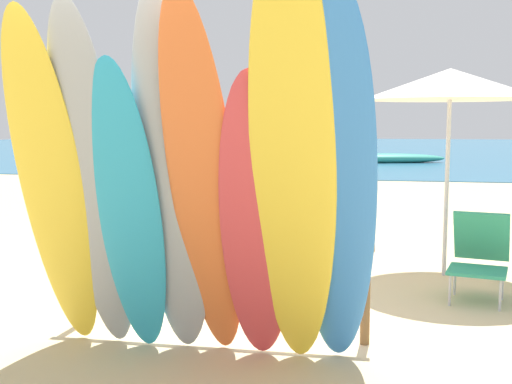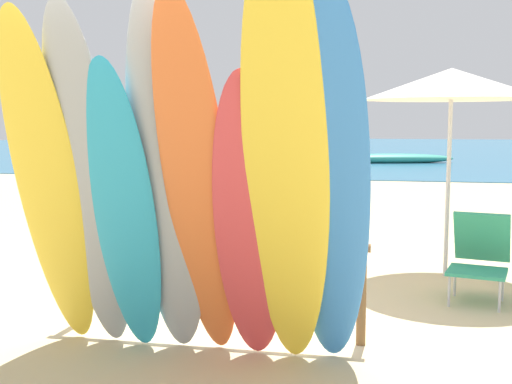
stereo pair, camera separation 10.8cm
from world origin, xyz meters
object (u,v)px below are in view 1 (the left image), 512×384
(surfboard_blue_7, at_px, (336,189))
(beach_umbrella, at_px, (450,84))
(surfboard_rack, at_px, (215,262))
(beachgoer_near_rack, at_px, (229,157))
(surfboard_grey_3, at_px, (173,180))
(surfboard_orange_4, at_px, (203,186))
(distant_boat, at_px, (382,159))
(beach_chair_red, at_px, (479,253))
(surfboard_grey_1, at_px, (94,186))
(surfboard_teal_2, at_px, (129,212))
(surfboard_yellow_0, at_px, (53,188))
(beachgoer_by_water, at_px, (228,175))
(surfboard_red_5, at_px, (256,224))
(surfboard_yellow_6, at_px, (293,169))

(surfboard_blue_7, xyz_separation_m, beach_umbrella, (0.98, 2.98, 0.79))
(surfboard_rack, xyz_separation_m, beachgoer_near_rack, (-1.83, 8.34, 0.30))
(surfboard_grey_3, xyz_separation_m, surfboard_orange_4, (0.22, -0.06, -0.03))
(distant_boat, bearing_deg, beach_chair_red, -87.87)
(surfboard_grey_1, relative_size, surfboard_teal_2, 1.18)
(surfboard_yellow_0, xyz_separation_m, beachgoer_by_water, (0.36, 3.67, -0.21))
(surfboard_grey_1, relative_size, surfboard_red_5, 1.23)
(surfboard_orange_4, height_order, beach_chair_red, surfboard_orange_4)
(surfboard_yellow_0, distance_m, surfboard_red_5, 1.43)
(beachgoer_near_rack, distance_m, beach_umbrella, 7.23)
(beach_chair_red, xyz_separation_m, distant_boat, (-0.70, 18.88, -0.25))
(surfboard_rack, xyz_separation_m, surfboard_grey_1, (-0.68, -0.63, 0.64))
(surfboard_teal_2, relative_size, surfboard_red_5, 1.04)
(surfboard_yellow_6, height_order, surfboard_blue_7, surfboard_yellow_6)
(surfboard_yellow_6, xyz_separation_m, beach_umbrella, (1.24, 3.07, 0.66))
(surfboard_red_5, height_order, beach_umbrella, beach_umbrella)
(surfboard_grey_3, height_order, surfboard_orange_4, surfboard_grey_3)
(surfboard_grey_3, height_order, surfboard_yellow_6, surfboard_yellow_6)
(surfboard_rack, distance_m, surfboard_blue_7, 1.35)
(surfboard_orange_4, relative_size, distant_boat, 0.51)
(surfboard_yellow_6, bearing_deg, surfboard_grey_3, 167.34)
(surfboard_grey_1, bearing_deg, surfboard_blue_7, -2.03)
(surfboard_grey_1, xyz_separation_m, beach_chair_red, (2.83, 2.08, -0.78))
(surfboard_grey_1, bearing_deg, surfboard_red_5, 0.21)
(beachgoer_by_water, bearing_deg, surfboard_red_5, 141.29)
(surfboard_orange_4, height_order, beachgoer_near_rack, surfboard_orange_4)
(surfboard_yellow_0, distance_m, distant_boat, 21.13)
(surfboard_grey_3, distance_m, beachgoer_by_water, 3.68)
(surfboard_teal_2, relative_size, distant_boat, 0.42)
(surfboard_teal_2, relative_size, beach_umbrella, 0.97)
(surfboard_yellow_0, xyz_separation_m, surfboard_teal_2, (0.53, 0.03, -0.16))
(distant_boat, bearing_deg, surfboard_blue_7, -91.37)
(surfboard_grey_3, bearing_deg, surfboard_orange_4, -18.19)
(beach_umbrella, bearing_deg, surfboard_red_5, -117.12)
(surfboard_blue_7, bearing_deg, surfboard_red_5, 173.28)
(beach_chair_red, bearing_deg, surfboard_orange_4, -121.06)
(surfboard_red_5, height_order, surfboard_yellow_6, surfboard_yellow_6)
(surfboard_grey_3, relative_size, distant_boat, 0.51)
(surfboard_yellow_6, bearing_deg, beach_umbrella, 67.77)
(surfboard_teal_2, height_order, surfboard_red_5, surfboard_teal_2)
(surfboard_teal_2, xyz_separation_m, beachgoer_near_rack, (-1.39, 8.95, -0.15))
(surfboard_blue_7, height_order, beachgoer_by_water, surfboard_blue_7)
(surfboard_teal_2, distance_m, beachgoer_by_water, 3.64)
(surfboard_yellow_0, distance_m, beach_chair_red, 3.84)
(surfboard_teal_2, bearing_deg, beachgoer_near_rack, 102.21)
(surfboard_yellow_0, distance_m, beachgoer_by_water, 3.69)
(surfboard_grey_1, distance_m, beachgoer_near_rack, 9.05)
(beachgoer_by_water, bearing_deg, surfboard_grey_1, 124.22)
(surfboard_red_5, xyz_separation_m, beachgoer_by_water, (-1.05, 3.67, -0.01))
(surfboard_orange_4, distance_m, beachgoer_near_rack, 9.22)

